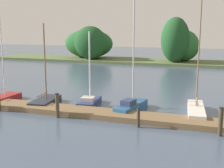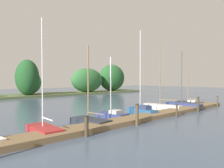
% 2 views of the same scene
% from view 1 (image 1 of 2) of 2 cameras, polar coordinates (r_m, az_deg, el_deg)
% --- Properties ---
extents(dock_pier, '(27.56, 1.80, 0.35)m').
position_cam_1_polar(dock_pier, '(19.23, -1.53, -5.73)').
color(dock_pier, brown).
rests_on(dock_pier, ground).
extents(far_shore, '(62.16, 8.00, 7.32)m').
position_cam_1_polar(far_shore, '(47.40, 14.36, 7.02)').
color(far_shore, '#56663D').
rests_on(far_shore, ground).
extents(sailboat_1, '(1.29, 3.29, 7.19)m').
position_cam_1_polar(sailboat_1, '(24.65, -19.79, -2.39)').
color(sailboat_1, maroon).
rests_on(sailboat_1, ground).
extents(sailboat_2, '(1.70, 3.50, 5.91)m').
position_cam_1_polar(sailboat_2, '(22.69, -12.43, -3.05)').
color(sailboat_2, '#232833').
rests_on(sailboat_2, ground).
extents(sailboat_3, '(1.54, 3.08, 5.34)m').
position_cam_1_polar(sailboat_3, '(22.03, -4.27, -3.16)').
color(sailboat_3, navy).
rests_on(sailboat_3, ground).
extents(sailboat_4, '(1.55, 3.79, 8.12)m').
position_cam_1_polar(sailboat_4, '(20.39, 3.79, -3.95)').
color(sailboat_4, '#285684').
rests_on(sailboat_4, ground).
extents(sailboat_5, '(1.43, 4.55, 7.69)m').
position_cam_1_polar(sailboat_5, '(20.31, 15.66, -4.68)').
color(sailboat_5, silver).
rests_on(sailboat_5, ground).
extents(mooring_piling_2, '(0.27, 0.27, 1.56)m').
position_cam_1_polar(mooring_piling_2, '(19.21, -10.36, -4.02)').
color(mooring_piling_2, '#4C3D28').
rests_on(mooring_piling_2, ground).
extents(mooring_piling_3, '(0.20, 0.20, 1.16)m').
position_cam_1_polar(mooring_piling_3, '(17.20, 5.04, -6.34)').
color(mooring_piling_3, '#3D3323').
rests_on(mooring_piling_3, ground).
extents(mooring_piling_4, '(0.26, 0.26, 1.55)m').
position_cam_1_polar(mooring_piling_4, '(16.74, 19.95, -6.74)').
color(mooring_piling_4, '#3D3323').
rests_on(mooring_piling_4, ground).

